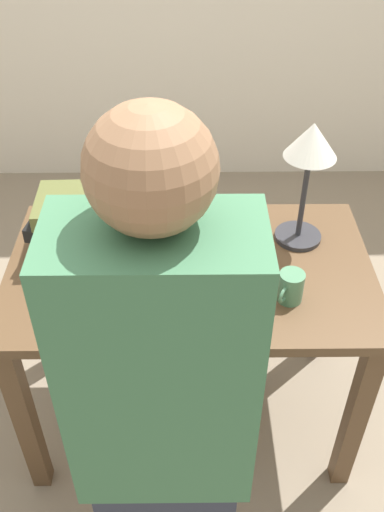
{
  "coord_description": "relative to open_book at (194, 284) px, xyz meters",
  "views": [
    {
      "loc": [
        -0.01,
        -1.36,
        1.94
      ],
      "look_at": [
        0.01,
        -0.04,
        0.83
      ],
      "focal_mm": 40.0,
      "sensor_mm": 36.0,
      "label": 1
    }
  ],
  "objects": [
    {
      "name": "reading_lamp",
      "position": [
        0.35,
        0.25,
        0.3
      ],
      "size": [
        0.16,
        0.16,
        0.42
      ],
      "color": "#2D2D33",
      "rests_on": "reading_desk"
    },
    {
      "name": "ground_plane",
      "position": [
        -0.01,
        0.11,
        -0.78
      ],
      "size": [
        12.0,
        12.0,
        0.0
      ],
      "primitive_type": "plane",
      "color": "gray"
    },
    {
      "name": "reading_desk",
      "position": [
        -0.01,
        0.11,
        -0.14
      ],
      "size": [
        1.16,
        0.69,
        0.75
      ],
      "color": "brown",
      "rests_on": "ground_plane"
    },
    {
      "name": "open_book",
      "position": [
        0.0,
        0.0,
        0.0
      ],
      "size": [
        0.46,
        0.33,
        0.08
      ],
      "rotation": [
        0.0,
        0.0,
        -0.13
      ],
      "color": "#38281E",
      "rests_on": "reading_desk"
    },
    {
      "name": "book_standing_upright",
      "position": [
        -0.2,
        0.18,
        0.11
      ],
      "size": [
        0.04,
        0.17,
        0.27
      ],
      "rotation": [
        0.0,
        0.0,
        0.08
      ],
      "color": "maroon",
      "rests_on": "reading_desk"
    },
    {
      "name": "person_reader",
      "position": [
        -0.07,
        -0.57,
        0.02
      ],
      "size": [
        0.36,
        0.22,
        1.61
      ],
      "rotation": [
        0.0,
        0.0,
        3.14
      ],
      "color": "#2D3342",
      "rests_on": "ground_plane"
    },
    {
      "name": "coffee_mug",
      "position": [
        0.28,
        -0.04,
        0.03
      ],
      "size": [
        0.08,
        0.1,
        0.1
      ],
      "rotation": [
        0.0,
        0.0,
        4.08
      ],
      "color": "#4C7F5B",
      "rests_on": "reading_desk"
    },
    {
      "name": "book_stack_tall",
      "position": [
        -0.39,
        0.2,
        0.08
      ],
      "size": [
        0.25,
        0.27,
        0.2
      ],
      "color": "#BC8933",
      "rests_on": "reading_desk"
    },
    {
      "name": "pencil",
      "position": [
        0.05,
        -0.19,
        -0.02
      ],
      "size": [
        0.01,
        0.18,
        0.01
      ],
      "rotation": [
        0.0,
        0.0,
        0.03
      ],
      "color": "gold",
      "rests_on": "reading_desk"
    }
  ]
}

